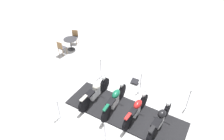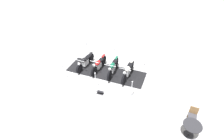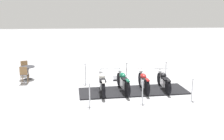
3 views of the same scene
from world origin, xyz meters
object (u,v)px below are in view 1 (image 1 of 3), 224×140
Objects in this scene: motorcycle_maroon at (136,109)px; cafe_table at (70,42)px; cafe_chair_near_table at (61,47)px; motorcycle_black at (160,119)px; stanchion_right_front at (187,103)px; stanchion_left_rear at (59,112)px; motorcycle_cream at (95,92)px; stanchion_right_mid at (140,86)px; stanchion_right_rear at (101,71)px; stanchion_left_mid at (105,135)px; info_placard at (135,82)px; cafe_chair_across_table at (75,36)px; motorcycle_forest at (115,100)px.

cafe_table is at bearing 65.92° from motorcycle_maroon.
motorcycle_black is at bearing -105.04° from cafe_chair_near_table.
motorcycle_maroon is 1.91× the size of stanchion_right_front.
stanchion_left_rear is at bearing -50.39° from stanchion_right_front.
stanchion_left_rear is at bearing 158.75° from motorcycle_cream.
stanchion_right_mid is 0.98× the size of stanchion_right_rear.
cafe_table is 0.89× the size of cafe_chair_near_table.
stanchion_left_mid is at bearing 93.91° from stanchion_left_rear.
stanchion_right_mid is 0.70m from info_placard.
info_placard is (-1.87, -2.15, -0.40)m from motorcycle_black.
info_placard is at bearing -128.21° from stanchion_right_mid.
cafe_chair_near_table is (-0.26, -5.52, 0.19)m from stanchion_right_mid.
info_placard is at bearing -168.69° from stanchion_left_mid.
motorcycle_cream reaches higher than cafe_chair_across_table.
cafe_table is 0.92× the size of cafe_chair_across_table.
cafe_chair_across_table is (-3.38, -6.50, 0.02)m from motorcycle_maroon.
motorcycle_black reaches higher than info_placard.
motorcycle_cream is 2.01× the size of stanchion_right_mid.
motorcycle_maroon is (0.07, -1.02, 0.02)m from motorcycle_black.
motorcycle_black is at bearing -44.95° from info_placard.
stanchion_left_mid is 7.92m from cafe_chair_across_table.
motorcycle_forest is 1.67m from stanchion_right_mid.
motorcycle_cream is 1.73m from stanchion_right_rear.
motorcycle_cream is at bearing -63.38° from stanchion_right_front.
motorcycle_maroon is 3.21m from stanchion_left_rear.
stanchion_right_mid is at bearing -86.09° from stanchion_right_front.
stanchion_right_mid reaches higher than cafe_chair_near_table.
motorcycle_maroon reaches higher than stanchion_left_rear.
cafe_chair_near_table is (-1.87, -5.12, 0.01)m from motorcycle_forest.
motorcycle_black is 2.26× the size of cafe_chair_near_table.
info_placard is at bearing 29.10° from motorcycle_maroon.
motorcycle_cream reaches higher than motorcycle_maroon.
stanchion_left_mid is at bearing 3.91° from stanchion_right_mid.
stanchion_right_front reaches higher than cafe_chair_across_table.
stanchion_right_front is at bearing 83.17° from cafe_table.
motorcycle_forest is at bearing 62.36° from cafe_table.
cafe_chair_near_table is at bearing -97.20° from stanchion_right_rear.
motorcycle_cream is 1.79m from stanchion_left_rear.
cafe_table is at bearing -0.00° from cafe_chair_across_table.
stanchion_left_mid is (3.21, 0.22, -0.01)m from stanchion_right_mid.
cafe_chair_near_table is 1.61m from cafe_chair_across_table.
cafe_chair_near_table is 1.04× the size of cafe_chair_across_table.
cafe_chair_near_table is at bearing -11.16° from cafe_chair_across_table.
stanchion_left_mid is (1.67, -0.40, -0.15)m from motorcycle_maroon.
stanchion_left_mid is at bearing 141.15° from motorcycle_black.
stanchion_right_mid is at bearing 48.57° from motorcycle_black.
stanchion_right_front is at bearing -8.97° from info_placard.
motorcycle_maroon is at bearing 166.54° from stanchion_left_mid.
motorcycle_cream is 2.39× the size of cafe_chair_near_table.
info_placard is (-3.76, 1.51, -0.27)m from stanchion_left_rear.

